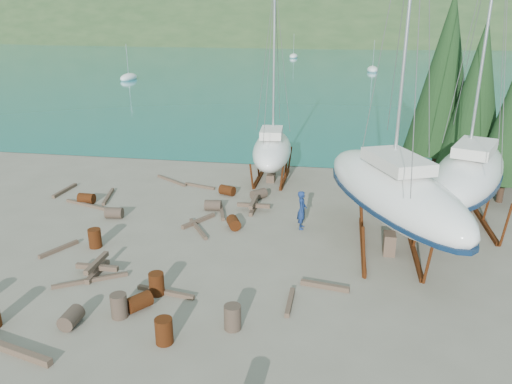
% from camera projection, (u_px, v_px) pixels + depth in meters
% --- Properties ---
extents(ground, '(600.00, 600.00, 0.00)m').
position_uv_depth(ground, '(216.00, 263.00, 21.28)').
color(ground, '#6A6454').
rests_on(ground, ground).
extents(bay_water, '(700.00, 700.00, 0.00)m').
position_uv_depth(bay_water, '(340.00, 32.00, 313.73)').
color(bay_water, '#1A7782').
rests_on(bay_water, ground).
extents(far_hill, '(800.00, 360.00, 110.00)m').
position_uv_depth(far_hill, '(340.00, 32.00, 318.38)').
color(far_hill, '#22391C').
rests_on(far_hill, ground).
extents(far_house_left, '(6.60, 5.60, 5.60)m').
position_uv_depth(far_house_left, '(188.00, 34.00, 206.47)').
color(far_house_left, beige).
rests_on(far_house_left, ground).
extents(far_house_center, '(6.60, 5.60, 5.60)m').
position_uv_depth(far_house_center, '(284.00, 34.00, 199.96)').
color(far_house_center, beige).
rests_on(far_house_center, ground).
extents(far_house_right, '(6.60, 5.60, 5.60)m').
position_uv_depth(far_house_right, '(413.00, 35.00, 191.82)').
color(far_house_right, beige).
rests_on(far_house_right, ground).
extents(cypress_near_right, '(3.60, 3.60, 10.00)m').
position_uv_depth(cypress_near_right, '(477.00, 93.00, 28.45)').
color(cypress_near_right, black).
rests_on(cypress_near_right, ground).
extents(cypress_back_left, '(4.14, 4.14, 11.50)m').
position_uv_depth(cypress_back_left, '(446.00, 74.00, 30.26)').
color(cypress_back_left, black).
rests_on(cypress_back_left, ground).
extents(moored_boat_left, '(2.00, 5.00, 6.05)m').
position_uv_depth(moored_boat_left, '(129.00, 78.00, 81.74)').
color(moored_boat_left, white).
rests_on(moored_boat_left, ground).
extents(moored_boat_mid, '(2.00, 5.00, 6.05)m').
position_uv_depth(moored_boat_mid, '(372.00, 70.00, 93.80)').
color(moored_boat_mid, white).
rests_on(moored_boat_mid, ground).
extents(moored_boat_far, '(2.00, 5.00, 6.05)m').
position_uv_depth(moored_boat_far, '(294.00, 56.00, 124.58)').
color(moored_boat_far, white).
rests_on(moored_boat_far, ground).
extents(large_sailboat_near, '(7.39, 11.30, 17.25)m').
position_uv_depth(large_sailboat_near, '(393.00, 191.00, 21.73)').
color(large_sailboat_near, white).
rests_on(large_sailboat_near, ground).
extents(large_sailboat_far, '(6.55, 10.46, 15.99)m').
position_uv_depth(large_sailboat_far, '(469.00, 173.00, 24.67)').
color(large_sailboat_far, white).
rests_on(large_sailboat_far, ground).
extents(small_sailboat_shore, '(2.93, 7.70, 12.07)m').
position_uv_depth(small_sailboat_shore, '(272.00, 150.00, 31.47)').
color(small_sailboat_shore, white).
rests_on(small_sailboat_shore, ground).
extents(worker, '(0.50, 0.73, 1.95)m').
position_uv_depth(worker, '(302.00, 210.00, 24.48)').
color(worker, navy).
rests_on(worker, ground).
extents(drum_1, '(0.58, 0.88, 0.58)m').
position_uv_depth(drum_1, '(71.00, 318.00, 16.93)').
color(drum_1, '#2D2823').
rests_on(drum_1, ground).
extents(drum_2, '(0.89, 0.60, 0.58)m').
position_uv_depth(drum_2, '(87.00, 198.00, 28.01)').
color(drum_2, '#5E2A10').
rests_on(drum_2, ground).
extents(drum_3, '(0.58, 0.58, 0.88)m').
position_uv_depth(drum_3, '(164.00, 331.00, 15.98)').
color(drum_3, '#5E2A10').
rests_on(drum_3, ground).
extents(drum_4, '(1.03, 0.86, 0.58)m').
position_uv_depth(drum_4, '(227.00, 190.00, 29.29)').
color(drum_4, '#5E2A10').
rests_on(drum_4, ground).
extents(drum_5, '(0.58, 0.58, 0.88)m').
position_uv_depth(drum_5, '(233.00, 317.00, 16.70)').
color(drum_5, '#2D2823').
rests_on(drum_5, ground).
extents(drum_6, '(0.89, 1.04, 0.58)m').
position_uv_depth(drum_6, '(234.00, 223.00, 24.70)').
color(drum_6, '#5E2A10').
rests_on(drum_6, ground).
extents(drum_8, '(0.58, 0.58, 0.88)m').
position_uv_depth(drum_8, '(95.00, 238.00, 22.64)').
color(drum_8, '#5E2A10').
rests_on(drum_8, ground).
extents(drum_9, '(0.92, 0.65, 0.58)m').
position_uv_depth(drum_9, '(213.00, 205.00, 26.99)').
color(drum_9, '#2D2823').
rests_on(drum_9, ground).
extents(drum_11, '(1.02, 1.04, 0.58)m').
position_uv_depth(drum_11, '(259.00, 194.00, 28.67)').
color(drum_11, '#2D2823').
rests_on(drum_11, ground).
extents(drum_12, '(0.99, 1.05, 0.58)m').
position_uv_depth(drum_12, '(139.00, 302.00, 17.87)').
color(drum_12, '#5E2A10').
rests_on(drum_12, ground).
extents(drum_14, '(0.58, 0.58, 0.88)m').
position_uv_depth(drum_14, '(157.00, 284.00, 18.78)').
color(drum_14, '#5E2A10').
rests_on(drum_14, ground).
extents(drum_15, '(0.93, 0.67, 0.58)m').
position_uv_depth(drum_15, '(114.00, 213.00, 25.95)').
color(drum_15, '#2D2823').
rests_on(drum_15, ground).
extents(drum_17, '(0.58, 0.58, 0.88)m').
position_uv_depth(drum_17, '(119.00, 306.00, 17.36)').
color(drum_17, '#2D2823').
rests_on(drum_17, ground).
extents(timber_0, '(2.45, 1.76, 0.14)m').
position_uv_depth(timber_0, '(171.00, 181.00, 31.74)').
color(timber_0, brown).
rests_on(timber_0, ground).
extents(timber_1, '(1.91, 0.50, 0.19)m').
position_uv_depth(timber_1, '(325.00, 286.00, 19.31)').
color(timber_1, brown).
rests_on(timber_1, ground).
extents(timber_2, '(0.31, 2.35, 0.19)m').
position_uv_depth(timber_2, '(65.00, 190.00, 29.86)').
color(timber_2, brown).
rests_on(timber_2, ground).
extents(timber_3, '(2.55, 1.67, 0.15)m').
position_uv_depth(timber_3, '(91.00, 280.00, 19.76)').
color(timber_3, brown).
rests_on(timber_3, ground).
extents(timber_5, '(2.38, 0.57, 0.16)m').
position_uv_depth(timber_5, '(166.00, 292.00, 18.90)').
color(timber_5, brown).
rests_on(timber_5, ground).
extents(timber_7, '(0.19, 1.81, 0.17)m').
position_uv_depth(timber_7, '(290.00, 302.00, 18.24)').
color(timber_7, brown).
rests_on(timber_7, ground).
extents(timber_8, '(1.27, 2.01, 0.19)m').
position_uv_depth(timber_8, '(199.00, 221.00, 25.44)').
color(timber_8, brown).
rests_on(timber_8, ground).
extents(timber_9, '(2.06, 0.78, 0.15)m').
position_uv_depth(timber_9, '(200.00, 186.00, 30.69)').
color(timber_9, brown).
rests_on(timber_9, ground).
extents(timber_10, '(0.94, 2.53, 0.16)m').
position_uv_depth(timber_10, '(222.00, 210.00, 26.84)').
color(timber_10, brown).
rests_on(timber_10, ground).
extents(timber_11, '(1.51, 2.19, 0.15)m').
position_uv_depth(timber_11, '(198.00, 229.00, 24.54)').
color(timber_11, brown).
rests_on(timber_11, ground).
extents(timber_12, '(0.99, 1.87, 0.17)m').
position_uv_depth(timber_12, '(59.00, 249.00, 22.39)').
color(timber_12, brown).
rests_on(timber_12, ground).
extents(timber_15, '(2.99, 1.12, 0.15)m').
position_uv_depth(timber_15, '(87.00, 205.00, 27.63)').
color(timber_15, brown).
rests_on(timber_15, ground).
extents(timber_16, '(3.21, 1.01, 0.23)m').
position_uv_depth(timber_16, '(11.00, 350.00, 15.60)').
color(timber_16, brown).
rests_on(timber_16, ground).
extents(timber_17, '(0.78, 2.58, 0.16)m').
position_uv_depth(timber_17, '(108.00, 196.00, 28.90)').
color(timber_17, brown).
rests_on(timber_17, ground).
extents(timber_pile_fore, '(1.80, 1.80, 0.60)m').
position_uv_depth(timber_pile_fore, '(97.00, 267.00, 20.32)').
color(timber_pile_fore, brown).
rests_on(timber_pile_fore, ground).
extents(timber_pile_aft, '(1.80, 1.80, 0.60)m').
position_uv_depth(timber_pile_aft, '(254.00, 205.00, 26.94)').
color(timber_pile_aft, brown).
rests_on(timber_pile_aft, ground).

